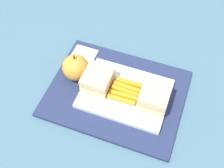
{
  "coord_description": "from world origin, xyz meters",
  "views": [
    {
      "loc": [
        -0.14,
        0.42,
        0.67
      ],
      "look_at": [
        0.01,
        0.0,
        0.04
      ],
      "focal_mm": 47.16,
      "sensor_mm": 36.0,
      "label": 1
    }
  ],
  "objects_px": {
    "sandwich_half_left": "(155,96)",
    "paper_napkin": "(83,56)",
    "sandwich_half_right": "(98,79)",
    "carrot_sticks_bundle": "(125,91)",
    "food_tray": "(125,94)",
    "apple": "(76,67)"
  },
  "relations": [
    {
      "from": "carrot_sticks_bundle",
      "to": "paper_napkin",
      "type": "relative_size",
      "value": 1.12
    },
    {
      "from": "carrot_sticks_bundle",
      "to": "apple",
      "type": "relative_size",
      "value": 0.93
    },
    {
      "from": "food_tray",
      "to": "paper_napkin",
      "type": "bearing_deg",
      "value": -28.22
    },
    {
      "from": "paper_napkin",
      "to": "apple",
      "type": "bearing_deg",
      "value": 99.67
    },
    {
      "from": "sandwich_half_left",
      "to": "sandwich_half_right",
      "type": "xyz_separation_m",
      "value": [
        0.16,
        0.0,
        0.0
      ]
    },
    {
      "from": "sandwich_half_left",
      "to": "carrot_sticks_bundle",
      "type": "distance_m",
      "value": 0.08
    },
    {
      "from": "sandwich_half_left",
      "to": "paper_napkin",
      "type": "relative_size",
      "value": 1.14
    },
    {
      "from": "food_tray",
      "to": "apple",
      "type": "relative_size",
      "value": 2.72
    },
    {
      "from": "food_tray",
      "to": "carrot_sticks_bundle",
      "type": "relative_size",
      "value": 2.94
    },
    {
      "from": "apple",
      "to": "paper_napkin",
      "type": "distance_m",
      "value": 0.08
    },
    {
      "from": "sandwich_half_right",
      "to": "paper_napkin",
      "type": "relative_size",
      "value": 1.14
    },
    {
      "from": "sandwich_half_right",
      "to": "carrot_sticks_bundle",
      "type": "height_order",
      "value": "sandwich_half_right"
    },
    {
      "from": "carrot_sticks_bundle",
      "to": "paper_napkin",
      "type": "xyz_separation_m",
      "value": [
        0.16,
        -0.09,
        -0.02
      ]
    },
    {
      "from": "food_tray",
      "to": "apple",
      "type": "bearing_deg",
      "value": -5.56
    },
    {
      "from": "sandwich_half_right",
      "to": "apple",
      "type": "distance_m",
      "value": 0.07
    },
    {
      "from": "sandwich_half_right",
      "to": "paper_napkin",
      "type": "height_order",
      "value": "sandwich_half_right"
    },
    {
      "from": "carrot_sticks_bundle",
      "to": "food_tray",
      "type": "bearing_deg",
      "value": -146.48
    },
    {
      "from": "sandwich_half_left",
      "to": "paper_napkin",
      "type": "height_order",
      "value": "sandwich_half_left"
    },
    {
      "from": "food_tray",
      "to": "apple",
      "type": "height_order",
      "value": "apple"
    },
    {
      "from": "carrot_sticks_bundle",
      "to": "apple",
      "type": "xyz_separation_m",
      "value": [
        0.15,
        -0.01,
        0.02
      ]
    },
    {
      "from": "paper_napkin",
      "to": "carrot_sticks_bundle",
      "type": "bearing_deg",
      "value": 151.75
    },
    {
      "from": "food_tray",
      "to": "apple",
      "type": "distance_m",
      "value": 0.15
    }
  ]
}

